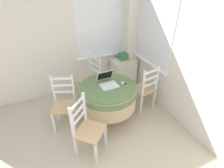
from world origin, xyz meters
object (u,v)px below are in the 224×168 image
(dining_chair_left_flank, at_px, (64,104))
(dining_chair_near_right_window, at_px, (145,89))
(storage_box, at_px, (123,57))
(book_on_cabinet, at_px, (126,60))
(computer_mouse, at_px, (123,83))
(cell_phone, at_px, (126,84))
(dining_chair_camera_near, at_px, (87,129))
(dining_chair_near_back_window, at_px, (91,80))
(laptop, at_px, (108,82))
(corner_cabinet, at_px, (123,72))
(round_dining_table, at_px, (108,95))

(dining_chair_left_flank, bearing_deg, dining_chair_near_right_window, -6.55)
(dining_chair_near_right_window, height_order, storage_box, dining_chair_near_right_window)
(book_on_cabinet, bearing_deg, computer_mouse, -120.74)
(cell_phone, xyz_separation_m, dining_chair_camera_near, (-0.88, -0.49, -0.29))
(cell_phone, bearing_deg, storage_box, 64.52)
(dining_chair_near_back_window, xyz_separation_m, storage_box, (0.90, 0.24, 0.29))
(dining_chair_camera_near, relative_size, dining_chair_left_flank, 1.00)
(computer_mouse, relative_size, cell_phone, 0.73)
(computer_mouse, distance_m, dining_chair_left_flank, 1.10)
(dining_chair_left_flank, bearing_deg, storage_box, 27.97)
(laptop, xyz_separation_m, corner_cabinet, (0.84, 0.98, -0.46))
(cell_phone, bearing_deg, dining_chair_near_back_window, 113.47)
(dining_chair_camera_near, distance_m, book_on_cabinet, 2.15)
(laptop, bearing_deg, storage_box, 49.83)
(laptop, distance_m, corner_cabinet, 1.38)
(dining_chair_left_flank, relative_size, book_on_cabinet, 4.60)
(dining_chair_near_back_window, xyz_separation_m, dining_chair_camera_near, (-0.51, -1.35, 0.00))
(dining_chair_near_back_window, bearing_deg, computer_mouse, -68.44)
(round_dining_table, height_order, book_on_cabinet, round_dining_table)
(cell_phone, height_order, book_on_cabinet, cell_phone)
(dining_chair_near_back_window, relative_size, storage_box, 5.50)
(corner_cabinet, height_order, storage_box, storage_box)
(dining_chair_near_back_window, bearing_deg, dining_chair_near_right_window, -43.07)
(cell_phone, relative_size, book_on_cabinet, 0.52)
(cell_phone, bearing_deg, dining_chair_camera_near, -151.16)
(laptop, xyz_separation_m, dining_chair_camera_near, (-0.59, -0.62, -0.33))
(dining_chair_near_back_window, xyz_separation_m, dining_chair_left_flank, (-0.71, -0.62, 0.00))
(dining_chair_left_flank, bearing_deg, laptop, -8.21)
(dining_chair_near_back_window, height_order, dining_chair_left_flank, same)
(book_on_cabinet, bearing_deg, laptop, -132.65)
(laptop, relative_size, corner_cabinet, 0.54)
(round_dining_table, bearing_deg, storage_box, 50.80)
(cell_phone, xyz_separation_m, storage_box, (0.52, 1.10, 0.00))
(computer_mouse, height_order, corner_cabinet, computer_mouse)
(round_dining_table, relative_size, computer_mouse, 12.92)
(cell_phone, distance_m, storage_box, 1.22)
(book_on_cabinet, bearing_deg, storage_box, 154.11)
(dining_chair_left_flank, xyz_separation_m, book_on_cabinet, (1.66, 0.83, 0.21))
(dining_chair_camera_near, height_order, corner_cabinet, dining_chair_camera_near)
(round_dining_table, height_order, dining_chair_left_flank, dining_chair_left_flank)
(cell_phone, relative_size, dining_chair_near_back_window, 0.11)
(round_dining_table, height_order, cell_phone, cell_phone)
(laptop, distance_m, storage_box, 1.26)
(round_dining_table, bearing_deg, dining_chair_left_flank, 166.59)
(dining_chair_left_flank, xyz_separation_m, storage_box, (1.60, 0.85, 0.29))
(dining_chair_left_flank, relative_size, storage_box, 5.50)
(laptop, bearing_deg, book_on_cabinet, 47.35)
(laptop, height_order, dining_chair_camera_near, dining_chair_camera_near)
(cell_phone, height_order, corner_cabinet, cell_phone)
(laptop, distance_m, computer_mouse, 0.27)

